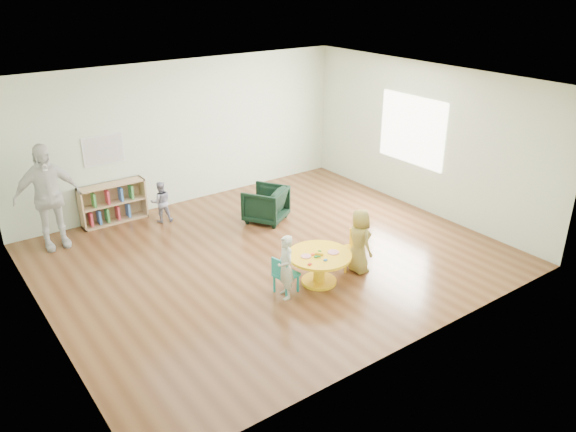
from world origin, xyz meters
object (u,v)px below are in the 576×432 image
at_px(kid_chair_left, 284,274).
at_px(armchair, 266,204).
at_px(kid_chair_right, 351,249).
at_px(toddler, 161,202).
at_px(bookshelf, 112,203).
at_px(adult_caretaker, 47,197).
at_px(child_right, 359,241).
at_px(activity_table, 319,263).
at_px(child_left, 286,267).

distance_m(kid_chair_left, armchair, 2.60).
bearing_deg(kid_chair_right, toddler, 34.37).
height_order(bookshelf, toddler, toddler).
xyz_separation_m(kid_chair_right, bookshelf, (-2.41, 3.90, 0.05)).
height_order(toddler, adult_caretaker, adult_caretaker).
height_order(child_right, adult_caretaker, adult_caretaker).
height_order(activity_table, kid_chair_left, kid_chair_left).
relative_size(kid_chair_right, toddler, 0.74).
distance_m(bookshelf, child_right, 4.74).
distance_m(kid_chair_left, child_left, 0.20).
distance_m(activity_table, kid_chair_right, 0.71).
xyz_separation_m(kid_chair_right, armchair, (-0.08, 2.26, 0.01)).
xyz_separation_m(kid_chair_left, armchair, (1.22, 2.30, 0.02)).
xyz_separation_m(bookshelf, child_right, (2.42, -4.07, 0.15)).
height_order(bookshelf, child_left, child_left).
xyz_separation_m(armchair, child_left, (-1.26, -2.39, 0.15)).
height_order(kid_chair_left, kid_chair_right, kid_chair_right).
distance_m(toddler, adult_caretaker, 1.97).
bearing_deg(kid_chair_left, armchair, 140.84).
xyz_separation_m(bookshelf, armchair, (2.32, -1.64, -0.04)).
height_order(child_left, adult_caretaker, adult_caretaker).
bearing_deg(activity_table, bookshelf, 113.00).
bearing_deg(toddler, adult_caretaker, 12.35).
relative_size(activity_table, armchair, 1.33).
bearing_deg(kid_chair_left, child_left, -34.88).
bearing_deg(toddler, kid_chair_right, 132.13).
xyz_separation_m(activity_table, armchair, (0.62, 2.36, -0.00)).
bearing_deg(toddler, armchair, 161.11).
height_order(activity_table, adult_caretaker, adult_caretaker).
height_order(armchair, child_right, child_right).
xyz_separation_m(kid_chair_right, child_right, (0.02, -0.17, 0.20)).
relative_size(child_left, child_right, 0.93).
relative_size(activity_table, kid_chair_right, 1.64).
xyz_separation_m(bookshelf, child_left, (1.06, -4.03, 0.11)).
height_order(bookshelf, child_right, child_right).
relative_size(bookshelf, child_right, 1.17).
bearing_deg(child_left, armchair, 166.89).
bearing_deg(adult_caretaker, child_right, -45.20).
distance_m(kid_chair_right, child_left, 1.36).
bearing_deg(kid_chair_left, adult_caretaker, -158.20).
height_order(kid_chair_right, adult_caretaker, adult_caretaker).
bearing_deg(activity_table, child_right, -5.39).
bearing_deg(bookshelf, adult_caretaker, -159.79).
height_order(child_right, toddler, child_right).
height_order(armchair, toddler, toddler).
bearing_deg(activity_table, kid_chair_left, 173.75).
bearing_deg(child_left, adult_caretaker, -133.48).
distance_m(bookshelf, child_left, 4.17).
distance_m(activity_table, child_left, 0.66).
bearing_deg(bookshelf, child_right, -59.20).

